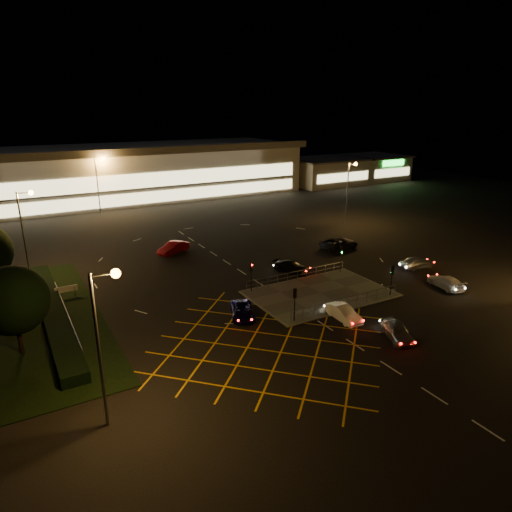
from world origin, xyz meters
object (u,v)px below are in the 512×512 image
signal_ne (341,254)px  car_east_grey (339,243)px  car_left_blue (242,311)px  signal_se (392,275)px  car_far_dkgrey (292,267)px  car_right_silver (417,263)px  car_near_silver (397,331)px  car_queue_white (343,313)px  signal_nw (251,271)px  signal_sw (295,298)px  car_circ_red (173,248)px  car_approach_white (446,282)px

signal_ne → car_east_grey: bearing=51.5°
car_left_blue → signal_ne: bearing=38.6°
car_east_grey → signal_se: bearing=157.4°
car_far_dkgrey → car_right_silver: bearing=-55.1°
car_near_silver → car_queue_white: bearing=129.6°
signal_se → car_far_dkgrey: size_ratio=0.71×
car_left_blue → car_right_silver: size_ratio=1.03×
signal_nw → car_east_grey: 19.58m
car_right_silver → car_east_grey: car_east_grey is taller
signal_sw → car_near_silver: size_ratio=0.76×
signal_sw → car_near_silver: signal_sw is taller
signal_ne → car_far_dkgrey: 5.98m
car_left_blue → car_east_grey: bearing=51.3°
signal_nw → car_circ_red: size_ratio=0.67×
signal_se → car_near_silver: bearing=47.9°
signal_nw → car_queue_white: size_ratio=0.77×
car_near_silver → car_right_silver: size_ratio=0.96×
car_left_blue → car_right_silver: 24.67m
car_circ_red → car_east_grey: 22.55m
car_left_blue → car_right_silver: car_right_silver is taller
car_far_dkgrey → signal_sw: bearing=-153.3°
signal_ne → car_left_blue: size_ratio=0.71×
signal_sw → signal_nw: same height
signal_se → car_right_silver: bearing=-153.1°
car_near_silver → car_far_dkgrey: 17.92m
car_east_grey → signal_ne: bearing=140.0°
signal_se → car_queue_white: 8.24m
car_near_silver → car_circ_red: bearing=126.4°
signal_nw → car_right_silver: (21.01, -3.41, -1.63)m
car_circ_red → car_queue_white: bearing=-12.5°
signal_se → car_left_blue: 16.05m
signal_sw → car_right_silver: 21.57m
signal_nw → car_approach_white: (18.94, -9.27, -1.71)m
car_right_silver → car_approach_white: car_right_silver is taller
signal_ne → car_left_blue: signal_ne is taller
signal_nw → car_approach_white: bearing=-26.1°
signal_nw → signal_sw: bearing=-90.0°
car_near_silver → car_queue_white: (-1.61, 4.98, -0.03)m
car_queue_white → car_right_silver: car_right_silver is taller
car_queue_white → signal_se: bearing=16.4°
signal_se → car_right_silver: 10.24m
car_left_blue → car_east_grey: car_east_grey is taller
signal_se → car_approach_white: 7.26m
signal_ne → car_circ_red: signal_ne is taller
car_right_silver → car_circ_red: (-23.57, 20.24, 0.04)m
car_far_dkgrey → car_circ_red: bearing=94.7°
car_near_silver → car_approach_white: 14.30m
car_far_dkgrey → car_right_silver: 15.29m
car_east_grey → signal_nw: bearing=111.2°
signal_ne → signal_se: bearing=-90.0°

